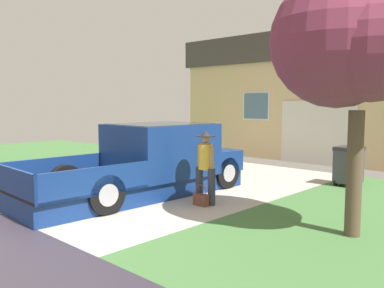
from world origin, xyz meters
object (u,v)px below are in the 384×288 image
object	(u,v)px
person_with_hat	(205,164)
front_yard_tree	(355,43)
wheeled_trash_bin	(349,164)
pickup_truck	(153,162)
handbag	(201,199)
house_with_garage	(320,96)

from	to	relation	value
person_with_hat	front_yard_tree	world-z (taller)	front_yard_tree
front_yard_tree	wheeled_trash_bin	size ratio (longest dim) A/B	4.14
pickup_truck	front_yard_tree	bearing A→B (deg)	3.92
person_with_hat	wheeled_trash_bin	world-z (taller)	person_with_hat
person_with_hat	handbag	bearing A→B (deg)	101.10
pickup_truck	front_yard_tree	size ratio (longest dim) A/B	1.32
wheeled_trash_bin	handbag	bearing A→B (deg)	-108.61
handbag	wheeled_trash_bin	distance (m)	4.51
house_with_garage	front_yard_tree	distance (m)	10.79
front_yard_tree	house_with_garage	bearing A→B (deg)	118.24
pickup_truck	house_with_garage	distance (m)	9.73
pickup_truck	wheeled_trash_bin	size ratio (longest dim) A/B	5.46
house_with_garage	wheeled_trash_bin	world-z (taller)	house_with_garage
house_with_garage	wheeled_trash_bin	size ratio (longest dim) A/B	10.08
pickup_truck	front_yard_tree	distance (m)	5.29
pickup_truck	front_yard_tree	xyz separation A→B (m)	(4.74, 0.09, 2.35)
front_yard_tree	wheeled_trash_bin	bearing A→B (deg)	112.10
pickup_truck	handbag	xyz separation A→B (m)	(1.67, -0.14, -0.61)
wheeled_trash_bin	person_with_hat	bearing A→B (deg)	-109.98
handbag	pickup_truck	bearing A→B (deg)	175.38
handbag	house_with_garage	size ratio (longest dim) A/B	0.04
pickup_truck	house_with_garage	bearing A→B (deg)	95.01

